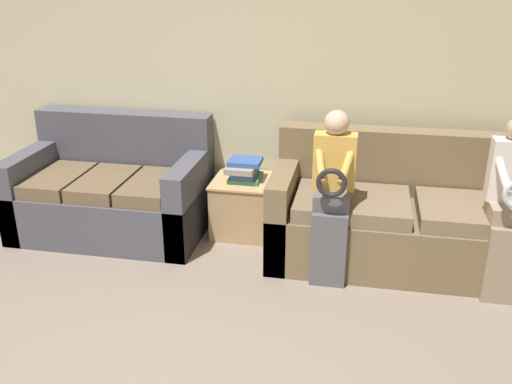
% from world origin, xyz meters
% --- Properties ---
extents(wall_back, '(6.65, 0.06, 2.55)m').
position_xyz_m(wall_back, '(0.00, 2.92, 1.27)').
color(wall_back, beige).
rests_on(wall_back, ground_plane).
extents(couch_main, '(2.06, 0.87, 0.93)m').
position_xyz_m(couch_main, '(1.26, 2.38, 0.33)').
color(couch_main, brown).
rests_on(couch_main, ground_plane).
extents(couch_side, '(1.52, 0.91, 0.94)m').
position_xyz_m(couch_side, '(-1.14, 2.46, 0.33)').
color(couch_side, '#4C4C56').
rests_on(couch_side, ground_plane).
extents(child_left_seated, '(0.30, 0.37, 1.20)m').
position_xyz_m(child_left_seated, '(0.69, 2.02, 0.66)').
color(child_left_seated, '#56565B').
rests_on(child_left_seated, ground_plane).
extents(child_right_seated, '(0.28, 0.37, 1.21)m').
position_xyz_m(child_right_seated, '(1.83, 2.02, 0.66)').
color(child_right_seated, gray).
rests_on(child_right_seated, ground_plane).
extents(side_shelf, '(0.51, 0.51, 0.47)m').
position_xyz_m(side_shelf, '(-0.06, 2.61, 0.24)').
color(side_shelf, tan).
rests_on(side_shelf, ground_plane).
extents(book_stack, '(0.27, 0.32, 0.17)m').
position_xyz_m(book_stack, '(-0.06, 2.61, 0.56)').
color(book_stack, '#3D8451').
rests_on(book_stack, side_shelf).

